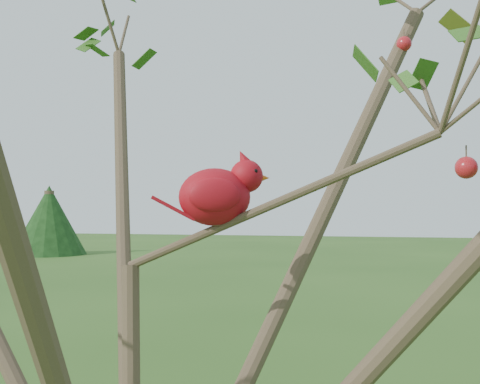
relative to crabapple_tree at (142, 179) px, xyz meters
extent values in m
sphere|color=#AD181D|center=(0.49, 0.61, 0.38)|extent=(0.04, 0.04, 0.04)
sphere|color=#AD181D|center=(0.57, 0.11, 0.02)|extent=(0.04, 0.04, 0.04)
ellipsoid|color=#9E0D17|center=(0.11, 0.11, -0.03)|extent=(0.17, 0.15, 0.11)
sphere|color=#9E0D17|center=(0.17, 0.13, 0.01)|extent=(0.09, 0.09, 0.07)
cone|color=#9E0D17|center=(0.16, 0.13, 0.04)|extent=(0.06, 0.05, 0.05)
cone|color=#D85914|center=(0.20, 0.15, 0.01)|extent=(0.04, 0.03, 0.02)
ellipsoid|color=black|center=(0.19, 0.14, 0.01)|extent=(0.03, 0.04, 0.03)
cube|color=#9E0D17|center=(0.03, 0.08, -0.05)|extent=(0.09, 0.06, 0.05)
ellipsoid|color=#9E0D17|center=(0.09, 0.15, -0.03)|extent=(0.10, 0.07, 0.07)
ellipsoid|color=#9E0D17|center=(0.12, 0.07, -0.03)|extent=(0.10, 0.07, 0.07)
cylinder|color=#423323|center=(-13.19, 21.99, -0.77)|extent=(0.41, 0.41, 2.71)
cone|color=black|center=(-13.19, 21.99, -0.65)|extent=(3.16, 3.16, 2.93)
camera|label=1|loc=(0.42, -1.02, -0.05)|focal=45.00mm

